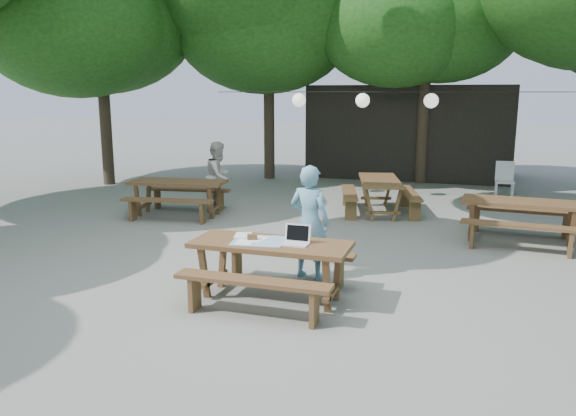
% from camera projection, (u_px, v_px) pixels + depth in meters
% --- Properties ---
extents(ground, '(80.00, 80.00, 0.00)m').
position_uv_depth(ground, '(297.00, 271.00, 8.30)').
color(ground, slate).
rests_on(ground, ground).
extents(pavilion, '(6.00, 3.00, 2.80)m').
position_uv_depth(pavilion, '(410.00, 131.00, 17.64)').
color(pavilion, black).
rests_on(pavilion, ground).
extents(main_picnic_table, '(2.00, 1.58, 0.75)m').
position_uv_depth(main_picnic_table, '(271.00, 270.00, 7.12)').
color(main_picnic_table, '#59301F').
rests_on(main_picnic_table, ground).
extents(picnic_table_nw, '(2.11, 1.84, 0.75)m').
position_uv_depth(picnic_table_nw, '(178.00, 198.00, 11.97)').
color(picnic_table_nw, '#59301F').
rests_on(picnic_table_nw, ground).
extents(picnic_table_ne, '(2.05, 1.71, 0.75)m').
position_uv_depth(picnic_table_ne, '(521.00, 221.00, 9.79)').
color(picnic_table_ne, '#59301F').
rests_on(picnic_table_ne, ground).
extents(picnic_table_far_e, '(2.00, 2.23, 0.75)m').
position_uv_depth(picnic_table_far_e, '(379.00, 196.00, 12.20)').
color(picnic_table_far_e, '#59301F').
rests_on(picnic_table_far_e, ground).
extents(woman, '(0.65, 0.48, 1.62)m').
position_uv_depth(woman, '(310.00, 222.00, 7.87)').
color(woman, '#6CA9C6').
rests_on(woman, ground).
extents(second_person, '(0.61, 0.77, 1.53)m').
position_uv_depth(second_person, '(219.00, 176.00, 12.48)').
color(second_person, beige).
rests_on(second_person, ground).
extents(plastic_chair, '(0.45, 0.45, 0.90)m').
position_uv_depth(plastic_chair, '(504.00, 187.00, 14.03)').
color(plastic_chair, white).
rests_on(plastic_chair, ground).
extents(laptop, '(0.33, 0.26, 0.24)m').
position_uv_depth(laptop, '(296.00, 239.00, 6.95)').
color(laptop, white).
rests_on(laptop, main_picnic_table).
extents(tabletop_clutter, '(0.79, 0.67, 0.08)m').
position_uv_depth(tabletop_clutter, '(257.00, 240.00, 7.11)').
color(tabletop_clutter, '#396BC3').
rests_on(tabletop_clutter, main_picnic_table).
extents(paper_lanterns, '(9.00, 0.34, 0.38)m').
position_uv_depth(paper_lanterns, '(363.00, 100.00, 13.46)').
color(paper_lanterns, black).
rests_on(paper_lanterns, ground).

